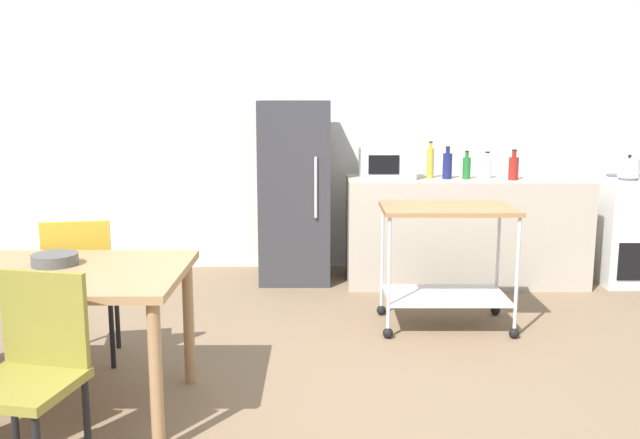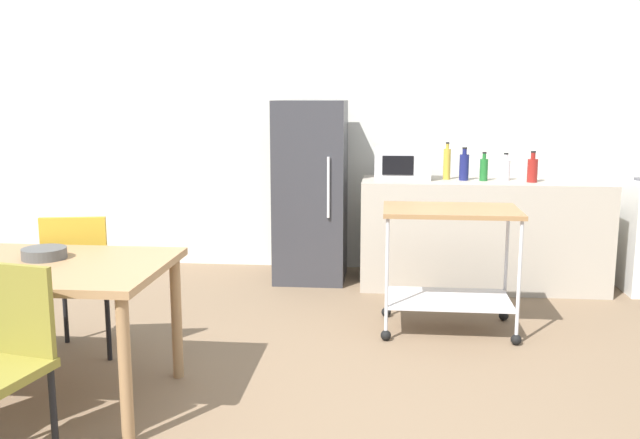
% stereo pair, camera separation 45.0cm
% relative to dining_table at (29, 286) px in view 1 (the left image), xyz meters
% --- Properties ---
extents(ground_plane, '(12.00, 12.00, 0.00)m').
position_rel_dining_table_xyz_m(ground_plane, '(1.76, -0.07, -0.67)').
color(ground_plane, brown).
extents(back_wall, '(8.40, 0.12, 2.90)m').
position_rel_dining_table_xyz_m(back_wall, '(1.76, 3.13, 0.78)').
color(back_wall, silver).
rests_on(back_wall, ground_plane).
extents(kitchen_counter, '(2.00, 0.64, 0.90)m').
position_rel_dining_table_xyz_m(kitchen_counter, '(2.66, 2.53, -0.22)').
color(kitchen_counter, '#A89E8E').
rests_on(kitchen_counter, ground_plane).
extents(dining_table, '(1.50, 0.90, 0.75)m').
position_rel_dining_table_xyz_m(dining_table, '(0.00, 0.00, 0.00)').
color(dining_table, '#A37A51').
rests_on(dining_table, ground_plane).
extents(chair_mustard, '(0.47, 0.47, 0.89)m').
position_rel_dining_table_xyz_m(chair_mustard, '(0.01, 0.67, -0.15)').
color(chair_mustard, gold).
rests_on(chair_mustard, ground_plane).
extents(chair_olive, '(0.47, 0.47, 0.89)m').
position_rel_dining_table_xyz_m(chair_olive, '(0.26, -0.68, -0.15)').
color(chair_olive, olive).
rests_on(chair_olive, ground_plane).
extents(stove_oven, '(0.60, 0.61, 0.92)m').
position_rel_dining_table_xyz_m(stove_oven, '(4.11, 2.55, -0.22)').
color(stove_oven, white).
rests_on(stove_oven, ground_plane).
extents(refrigerator, '(0.60, 0.63, 1.55)m').
position_rel_dining_table_xyz_m(refrigerator, '(1.21, 2.63, 0.10)').
color(refrigerator, '#333338').
rests_on(refrigerator, ground_plane).
extents(kitchen_cart, '(0.91, 0.57, 0.85)m').
position_rel_dining_table_xyz_m(kitchen_cart, '(2.29, 1.36, -0.10)').
color(kitchen_cart, olive).
rests_on(kitchen_cart, ground_plane).
extents(microwave, '(0.46, 0.35, 0.26)m').
position_rel_dining_table_xyz_m(microwave, '(1.99, 2.57, 0.36)').
color(microwave, silver).
rests_on(microwave, kitchen_counter).
extents(bottle_olive_oil, '(0.06, 0.06, 0.31)m').
position_rel_dining_table_xyz_m(bottle_olive_oil, '(2.35, 2.57, 0.36)').
color(bottle_olive_oil, gold).
rests_on(bottle_olive_oil, kitchen_counter).
extents(bottle_hot_sauce, '(0.08, 0.08, 0.27)m').
position_rel_dining_table_xyz_m(bottle_hot_sauce, '(2.49, 2.52, 0.34)').
color(bottle_hot_sauce, navy).
rests_on(bottle_hot_sauce, kitchen_counter).
extents(bottle_wine, '(0.07, 0.07, 0.24)m').
position_rel_dining_table_xyz_m(bottle_wine, '(2.65, 2.50, 0.33)').
color(bottle_wine, '#1E6628').
rests_on(bottle_wine, kitchen_counter).
extents(bottle_sesame_oil, '(0.07, 0.07, 0.23)m').
position_rel_dining_table_xyz_m(bottle_sesame_oil, '(2.83, 2.54, 0.32)').
color(bottle_sesame_oil, silver).
rests_on(bottle_sesame_oil, kitchen_counter).
extents(bottle_soy_sauce, '(0.08, 0.08, 0.25)m').
position_rel_dining_table_xyz_m(bottle_soy_sauce, '(3.03, 2.44, 0.33)').
color(bottle_soy_sauce, maroon).
rests_on(bottle_soy_sauce, kitchen_counter).
extents(fruit_bowl, '(0.23, 0.23, 0.06)m').
position_rel_dining_table_xyz_m(fruit_bowl, '(0.08, 0.11, 0.11)').
color(fruit_bowl, '#4C4C4C').
rests_on(fruit_bowl, dining_table).
extents(kettle, '(0.24, 0.17, 0.19)m').
position_rel_dining_table_xyz_m(kettle, '(3.99, 2.45, 0.33)').
color(kettle, silver).
rests_on(kettle, stove_oven).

